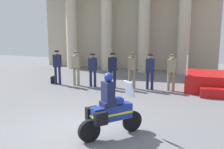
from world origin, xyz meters
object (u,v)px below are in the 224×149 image
object	(u,v)px
officer_in_row_4	(132,67)
briefcase_on_ground	(53,80)
officer_in_row_3	(112,67)
motorcycle_with_rider	(110,111)
officer_in_row_5	(150,69)
officer_in_row_6	(171,70)
reviewing_stand	(218,83)
officer_in_row_0	(57,64)
officer_in_row_1	(76,66)
officer_in_row_2	(93,67)

from	to	relation	value
officer_in_row_4	briefcase_on_ground	xyz separation A→B (m)	(-4.16, 0.02, -0.84)
officer_in_row_3	motorcycle_with_rider	xyz separation A→B (m)	(1.38, -5.66, -0.20)
officer_in_row_5	motorcycle_with_rider	world-z (taller)	motorcycle_with_rider
officer_in_row_3	officer_in_row_4	world-z (taller)	officer_in_row_4
motorcycle_with_rider	briefcase_on_ground	distance (m)	7.37
officer_in_row_4	officer_in_row_6	bearing A→B (deg)	-176.32
briefcase_on_ground	reviewing_stand	bearing A→B (deg)	3.03
officer_in_row_0	briefcase_on_ground	distance (m)	0.94
motorcycle_with_rider	officer_in_row_1	bearing A→B (deg)	74.25
reviewing_stand	officer_in_row_3	bearing A→B (deg)	-174.13
officer_in_row_2	officer_in_row_6	world-z (taller)	officer_in_row_6
reviewing_stand	officer_in_row_2	world-z (taller)	reviewing_stand
officer_in_row_2	officer_in_row_5	bearing A→B (deg)	-172.74
officer_in_row_0	officer_in_row_5	bearing A→B (deg)	-174.21
officer_in_row_0	officer_in_row_6	distance (m)	5.64
officer_in_row_0	officer_in_row_4	bearing A→B (deg)	-173.84
reviewing_stand	officer_in_row_2	xyz separation A→B (m)	(-5.85, -0.61, 0.57)
officer_in_row_3	briefcase_on_ground	distance (m)	3.32
officer_in_row_3	officer_in_row_5	xyz separation A→B (m)	(1.80, 0.06, -0.00)
officer_in_row_6	officer_in_row_2	bearing A→B (deg)	6.22
officer_in_row_5	motorcycle_with_rider	bearing A→B (deg)	89.58
officer_in_row_4	motorcycle_with_rider	size ratio (longest dim) A/B	0.91
officer_in_row_1	reviewing_stand	bearing A→B (deg)	-171.53
officer_in_row_1	officer_in_row_3	xyz separation A→B (m)	(1.86, 0.04, -0.01)
reviewing_stand	motorcycle_with_rider	size ratio (longest dim) A/B	1.56
officer_in_row_0	motorcycle_with_rider	distance (m)	6.99
reviewing_stand	officer_in_row_4	xyz separation A→B (m)	(-3.94, -0.44, 0.62)
officer_in_row_4	motorcycle_with_rider	world-z (taller)	motorcycle_with_rider
briefcase_on_ground	officer_in_row_4	bearing A→B (deg)	-0.23
officer_in_row_0	officer_in_row_1	world-z (taller)	officer_in_row_0
officer_in_row_3	officer_in_row_4	distance (m)	0.95
officer_in_row_2	officer_in_row_4	xyz separation A→B (m)	(1.92, 0.16, 0.05)
officer_in_row_1	motorcycle_with_rider	size ratio (longest dim) A/B	0.90
officer_in_row_3	officer_in_row_5	world-z (taller)	officer_in_row_3
officer_in_row_5	officer_in_row_2	bearing A→B (deg)	7.26
officer_in_row_5	officer_in_row_0	bearing A→B (deg)	5.79
motorcycle_with_rider	reviewing_stand	bearing A→B (deg)	14.67
officer_in_row_1	briefcase_on_ground	distance (m)	1.59
officer_in_row_0	officer_in_row_1	distance (m)	0.99
officer_in_row_5	officer_in_row_1	bearing A→B (deg)	5.49
officer_in_row_3	officer_in_row_6	xyz separation A→B (m)	(2.79, 0.05, 0.01)
reviewing_stand	officer_in_row_5	bearing A→B (deg)	-171.86
officer_in_row_4	officer_in_row_1	bearing A→B (deg)	5.90
officer_in_row_4	motorcycle_with_rider	distance (m)	5.74
officer_in_row_2	officer_in_row_1	bearing A→B (deg)	-0.06
officer_in_row_5	motorcycle_with_rider	size ratio (longest dim) A/B	0.89
motorcycle_with_rider	officer_in_row_0	bearing A→B (deg)	81.51
officer_in_row_5	briefcase_on_ground	xyz separation A→B (m)	(-5.02, 0.01, -0.81)
officer_in_row_1	officer_in_row_4	distance (m)	2.80
briefcase_on_ground	officer_in_row_2	bearing A→B (deg)	-4.55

